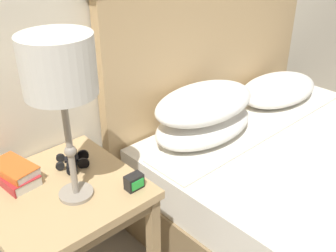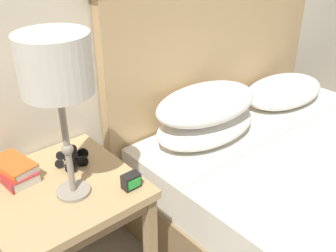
{
  "view_description": "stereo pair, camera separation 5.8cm",
  "coord_description": "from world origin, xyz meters",
  "px_view_note": "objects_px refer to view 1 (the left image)",
  "views": [
    {
      "loc": [
        -1.06,
        -0.45,
        1.57
      ],
      "look_at": [
        -0.02,
        0.69,
        0.72
      ],
      "focal_mm": 42.0,
      "sensor_mm": 36.0,
      "label": 1
    },
    {
      "loc": [
        -1.01,
        -0.49,
        1.57
      ],
      "look_at": [
        -0.02,
        0.69,
        0.72
      ],
      "focal_mm": 42.0,
      "sensor_mm": 36.0,
      "label": 2
    }
  ],
  "objects_px": {
    "bed": "(321,188)",
    "book_stacked_on_top": "(13,168)",
    "nightstand": "(63,205)",
    "book_on_nightstand": "(15,177)",
    "alarm_clock": "(134,182)",
    "binoculars_pair": "(72,160)",
    "table_lamp": "(59,70)"
  },
  "relations": [
    {
      "from": "nightstand",
      "to": "book_on_nightstand",
      "type": "distance_m",
      "value": 0.22
    },
    {
      "from": "nightstand",
      "to": "binoculars_pair",
      "type": "xyz_separation_m",
      "value": [
        0.12,
        0.11,
        0.11
      ]
    },
    {
      "from": "book_stacked_on_top",
      "to": "alarm_clock",
      "type": "relative_size",
      "value": 3.06
    },
    {
      "from": "book_on_nightstand",
      "to": "alarm_clock",
      "type": "distance_m",
      "value": 0.48
    },
    {
      "from": "book_on_nightstand",
      "to": "binoculars_pair",
      "type": "height_order",
      "value": "binoculars_pair"
    },
    {
      "from": "alarm_clock",
      "to": "book_stacked_on_top",
      "type": "bearing_deg",
      "value": 131.45
    },
    {
      "from": "book_stacked_on_top",
      "to": "book_on_nightstand",
      "type": "bearing_deg",
      "value": -133.12
    },
    {
      "from": "nightstand",
      "to": "bed",
      "type": "xyz_separation_m",
      "value": [
        1.16,
        -0.53,
        -0.22
      ]
    },
    {
      "from": "binoculars_pair",
      "to": "nightstand",
      "type": "bearing_deg",
      "value": -138.75
    },
    {
      "from": "bed",
      "to": "binoculars_pair",
      "type": "bearing_deg",
      "value": 148.75
    },
    {
      "from": "nightstand",
      "to": "alarm_clock",
      "type": "xyz_separation_m",
      "value": [
        0.21,
        -0.2,
        0.11
      ]
    },
    {
      "from": "bed",
      "to": "alarm_clock",
      "type": "xyz_separation_m",
      "value": [
        -0.95,
        0.33,
        0.34
      ]
    },
    {
      "from": "table_lamp",
      "to": "alarm_clock",
      "type": "xyz_separation_m",
      "value": [
        0.19,
        -0.12,
        -0.47
      ]
    },
    {
      "from": "bed",
      "to": "binoculars_pair",
      "type": "relative_size",
      "value": 11.41
    },
    {
      "from": "nightstand",
      "to": "book_stacked_on_top",
      "type": "xyz_separation_m",
      "value": [
        -0.1,
        0.16,
        0.14
      ]
    },
    {
      "from": "nightstand",
      "to": "book_on_nightstand",
      "type": "relative_size",
      "value": 2.9
    },
    {
      "from": "book_stacked_on_top",
      "to": "alarm_clock",
      "type": "distance_m",
      "value": 0.48
    },
    {
      "from": "nightstand",
      "to": "book_stacked_on_top",
      "type": "height_order",
      "value": "book_stacked_on_top"
    },
    {
      "from": "bed",
      "to": "book_stacked_on_top",
      "type": "height_order",
      "value": "bed"
    },
    {
      "from": "table_lamp",
      "to": "book_stacked_on_top",
      "type": "xyz_separation_m",
      "value": [
        -0.13,
        0.24,
        -0.44
      ]
    },
    {
      "from": "alarm_clock",
      "to": "nightstand",
      "type": "bearing_deg",
      "value": 137.3
    },
    {
      "from": "bed",
      "to": "book_on_nightstand",
      "type": "bearing_deg",
      "value": 151.66
    },
    {
      "from": "bed",
      "to": "book_on_nightstand",
      "type": "height_order",
      "value": "bed"
    },
    {
      "from": "bed",
      "to": "book_on_nightstand",
      "type": "relative_size",
      "value": 8.49
    },
    {
      "from": "binoculars_pair",
      "to": "alarm_clock",
      "type": "bearing_deg",
      "value": -72.81
    },
    {
      "from": "alarm_clock",
      "to": "binoculars_pair",
      "type": "bearing_deg",
      "value": 107.19
    },
    {
      "from": "binoculars_pair",
      "to": "alarm_clock",
      "type": "xyz_separation_m",
      "value": [
        0.09,
        -0.3,
        0.01
      ]
    },
    {
      "from": "bed",
      "to": "book_stacked_on_top",
      "type": "relative_size",
      "value": 8.5
    },
    {
      "from": "table_lamp",
      "to": "binoculars_pair",
      "type": "bearing_deg",
      "value": 63.18
    },
    {
      "from": "table_lamp",
      "to": "alarm_clock",
      "type": "height_order",
      "value": "table_lamp"
    },
    {
      "from": "book_on_nightstand",
      "to": "binoculars_pair",
      "type": "relative_size",
      "value": 1.34
    },
    {
      "from": "book_stacked_on_top",
      "to": "alarm_clock",
      "type": "height_order",
      "value": "book_stacked_on_top"
    }
  ]
}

